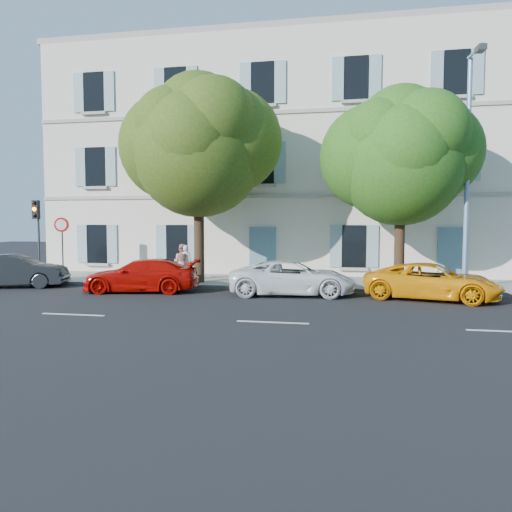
% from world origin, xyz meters
% --- Properties ---
extents(ground, '(90.00, 90.00, 0.00)m').
position_xyz_m(ground, '(0.00, 0.00, 0.00)').
color(ground, black).
extents(sidewalk, '(36.00, 4.50, 0.15)m').
position_xyz_m(sidewalk, '(0.00, 4.45, 0.07)').
color(sidewalk, '#A09E96').
rests_on(sidewalk, ground).
extents(kerb, '(36.00, 0.16, 0.16)m').
position_xyz_m(kerb, '(0.00, 2.28, 0.08)').
color(kerb, '#9E998E').
rests_on(kerb, ground).
extents(building, '(28.00, 7.00, 12.00)m').
position_xyz_m(building, '(0.00, 10.20, 6.00)').
color(building, beige).
rests_on(building, ground).
extents(car_dark_sedan, '(4.44, 2.68, 1.38)m').
position_xyz_m(car_dark_sedan, '(-11.79, 1.18, 0.69)').
color(car_dark_sedan, black).
rests_on(car_dark_sedan, ground).
extents(car_red_coupe, '(4.71, 2.47, 1.30)m').
position_xyz_m(car_red_coupe, '(-6.00, 0.90, 0.65)').
color(car_red_coupe, '#B20B05').
rests_on(car_red_coupe, ground).
extents(car_white_coupe, '(4.91, 2.63, 1.31)m').
position_xyz_m(car_white_coupe, '(-0.07, 1.18, 0.66)').
color(car_white_coupe, white).
rests_on(car_white_coupe, ground).
extents(car_yellow_supercar, '(5.02, 3.18, 1.29)m').
position_xyz_m(car_yellow_supercar, '(4.92, 1.04, 0.65)').
color(car_yellow_supercar, '#FFA10A').
rests_on(car_yellow_supercar, ground).
extents(tree_left, '(5.57, 5.57, 8.63)m').
position_xyz_m(tree_left, '(-4.35, 3.21, 5.70)').
color(tree_left, '#3A2819').
rests_on(tree_left, sidewalk).
extents(tree_right, '(4.99, 4.99, 7.69)m').
position_xyz_m(tree_right, '(3.97, 3.31, 5.08)').
color(tree_right, '#3A2819').
rests_on(tree_right, sidewalk).
extents(traffic_light, '(0.28, 0.40, 3.56)m').
position_xyz_m(traffic_light, '(-11.68, 2.61, 2.72)').
color(traffic_light, '#383A3D').
rests_on(traffic_light, sidewalk).
extents(road_sign, '(0.64, 0.20, 2.80)m').
position_xyz_m(road_sign, '(-10.53, 2.71, 2.17)').
color(road_sign, '#383A3D').
rests_on(road_sign, sidewalk).
extents(street_lamp, '(0.32, 1.86, 8.74)m').
position_xyz_m(street_lamp, '(6.35, 2.63, 5.10)').
color(street_lamp, '#7293BF').
rests_on(street_lamp, sidewalk).
extents(pedestrian_a, '(0.64, 0.49, 1.58)m').
position_xyz_m(pedestrian_a, '(-5.19, 3.81, 0.94)').
color(pedestrian_a, white).
rests_on(pedestrian_a, sidewalk).
extents(pedestrian_b, '(0.87, 0.73, 1.62)m').
position_xyz_m(pedestrian_b, '(-5.35, 3.80, 0.96)').
color(pedestrian_b, tan).
rests_on(pedestrian_b, sidewalk).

